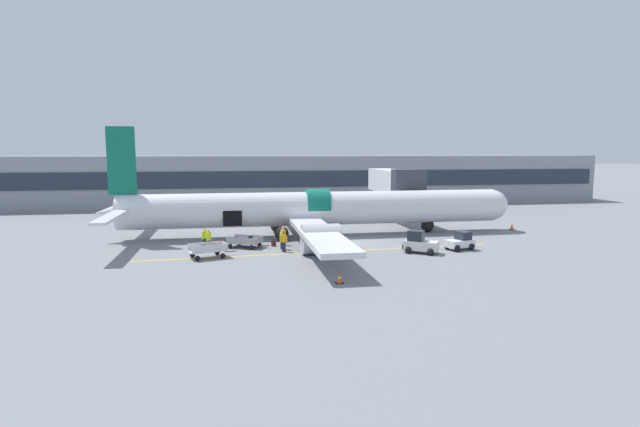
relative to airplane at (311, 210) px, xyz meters
name	(u,v)px	position (x,y,z in m)	size (l,w,h in m)	color
ground_plane	(354,243)	(3.18, -4.54, -2.48)	(500.00, 500.00, 0.00)	slate
apron_marking_line	(323,252)	(-0.35, -8.14, -2.47)	(29.09, 2.07, 0.01)	yellow
terminal_strip	(301,180)	(3.18, 29.39, 1.22)	(95.03, 8.91, 7.39)	gray
jet_bridge_stub	(396,182)	(10.61, 6.39, 2.16)	(3.34, 11.56, 6.22)	#4C4C51
airplane	(311,210)	(0.00, 0.00, 0.00)	(39.87, 35.84, 10.26)	silver
baggage_tug_lead	(460,242)	(11.01, -9.10, -1.86)	(2.58, 2.12, 1.50)	white
baggage_tug_mid	(420,244)	(7.22, -9.79, -1.74)	(2.92, 2.58, 1.78)	silver
baggage_cart_loading	(246,242)	(-6.38, -5.00, -2.02)	(3.63, 2.76, 1.03)	#999BA0
baggage_cart_queued	(209,250)	(-9.27, -8.70, -1.91)	(3.72, 2.36, 1.10)	silver
ground_crew_loader_a	(283,235)	(-3.17, -4.51, -1.63)	(0.52, 0.52, 1.62)	#1E2338
ground_crew_loader_b	(282,239)	(-3.45, -6.32, -1.64)	(0.51, 0.51, 1.60)	#1E2338
ground_crew_driver	(205,238)	(-9.78, -4.77, -1.57)	(0.55, 0.55, 1.72)	#2D2D33
ground_crew_supervisor	(209,239)	(-9.41, -5.60, -1.58)	(0.52, 0.58, 1.72)	#2D2D33
ground_crew_helper	(284,241)	(-3.43, -7.47, -1.60)	(0.58, 0.45, 1.66)	#1E2338
suitcase_on_tarmac_upright	(274,243)	(-4.04, -4.89, -2.23)	(0.41, 0.39, 0.60)	#4C1E1E
safety_cone_nose	(512,227)	(21.04, -0.26, -2.18)	(0.60, 0.60, 0.65)	black
safety_cone_engine_left	(339,278)	(-1.09, -17.69, -2.17)	(0.52, 0.52, 0.66)	black
safety_cone_wingtip	(346,250)	(1.31, -9.19, -2.13)	(0.45, 0.45, 0.75)	black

